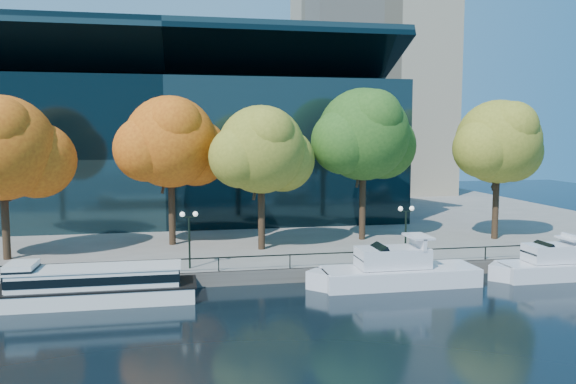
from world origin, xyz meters
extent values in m
plane|color=black|center=(0.00, 0.00, 0.00)|extent=(160.00, 160.00, 0.00)
cube|color=slate|center=(0.00, 36.50, 0.50)|extent=(90.00, 67.00, 1.00)
cube|color=#47443F|center=(0.00, 3.05, 0.50)|extent=(90.00, 0.25, 1.00)
cube|color=black|center=(0.00, 3.25, 1.95)|extent=(88.20, 0.08, 0.08)
cube|color=black|center=(0.00, 3.25, 1.45)|extent=(0.07, 0.07, 0.90)
cube|color=black|center=(-4.00, 32.00, 8.00)|extent=(50.00, 24.00, 16.00)
cube|color=black|center=(-4.00, 28.00, 17.50)|extent=(50.00, 17.14, 7.86)
cube|color=silver|center=(-8.13, 0.66, 0.50)|extent=(12.83, 3.12, 1.01)
cube|color=black|center=(-8.13, 0.66, 1.03)|extent=(13.08, 3.18, 0.11)
cube|color=silver|center=(-7.67, 0.66, 1.60)|extent=(10.01, 2.55, 1.10)
cube|color=black|center=(-7.67, 0.66, 1.65)|extent=(10.13, 2.62, 0.50)
cube|color=silver|center=(-7.67, 0.66, 2.20)|extent=(10.26, 2.68, 0.09)
cube|color=silver|center=(-11.98, 0.66, 1.88)|extent=(1.65, 2.18, 1.65)
cube|color=black|center=(-11.98, 0.66, 2.06)|extent=(1.70, 2.24, 0.64)
cube|color=silver|center=(12.27, 0.95, 0.62)|extent=(10.81, 3.09, 1.24)
cube|color=silver|center=(6.86, 0.95, 0.62)|extent=(2.37, 2.37, 1.24)
cube|color=silver|center=(12.27, 0.95, 1.26)|extent=(10.60, 3.03, 0.08)
cube|color=silver|center=(11.73, 0.95, 2.01)|extent=(4.87, 2.32, 1.34)
cube|color=black|center=(10.32, 0.95, 2.11)|extent=(2.13, 2.22, 1.69)
cube|color=silver|center=(13.57, 0.95, 2.99)|extent=(0.26, 2.41, 0.82)
cube|color=silver|center=(13.57, 0.95, 3.40)|extent=(1.44, 2.41, 0.15)
cube|color=silver|center=(24.31, 0.79, 0.58)|extent=(8.64, 2.69, 1.15)
cube|color=silver|center=(19.99, 0.79, 0.58)|extent=(2.12, 2.12, 1.15)
cube|color=silver|center=(24.31, 0.79, 1.17)|extent=(8.47, 2.63, 0.08)
cube|color=silver|center=(23.88, 0.79, 1.87)|extent=(3.89, 2.02, 1.25)
cube|color=black|center=(22.75, 0.79, 1.97)|extent=(1.76, 1.94, 1.45)
cube|color=silver|center=(25.35, 0.79, 2.78)|extent=(0.24, 2.10, 0.77)
cube|color=silver|center=(25.35, 0.79, 2.88)|extent=(1.34, 2.10, 0.14)
cylinder|color=black|center=(-15.47, 9.93, 4.36)|extent=(0.56, 0.56, 6.71)
cylinder|color=black|center=(-14.97, 10.13, 6.99)|extent=(1.10, 1.65, 3.37)
sphere|color=#AF3E0E|center=(-15.47, 9.93, 9.39)|extent=(7.82, 7.82, 7.82)
sphere|color=#AF3E0E|center=(-13.32, 11.11, 8.41)|extent=(5.87, 5.87, 5.87)
sphere|color=#AF3E0E|center=(-15.08, 8.37, 10.76)|extent=(4.69, 4.69, 4.69)
cylinder|color=black|center=(-3.30, 13.43, 4.51)|extent=(0.56, 0.56, 7.01)
cylinder|color=black|center=(-2.80, 13.63, 7.26)|extent=(1.14, 1.71, 3.51)
cylinder|color=black|center=(-3.70, 13.13, 7.01)|extent=(1.04, 1.18, 3.14)
sphere|color=#AF3E0E|center=(-3.30, 13.43, 9.76)|extent=(7.72, 7.72, 7.72)
sphere|color=#AF3E0E|center=(-1.17, 14.58, 8.80)|extent=(5.79, 5.79, 5.79)
sphere|color=#AF3E0E|center=(-5.23, 12.65, 9.18)|extent=(5.40, 5.40, 5.40)
sphere|color=#AF3E0E|center=(-2.91, 11.88, 11.11)|extent=(4.63, 4.63, 4.63)
cylinder|color=black|center=(3.94, 10.12, 4.27)|extent=(0.56, 0.56, 6.54)
cylinder|color=black|center=(4.44, 10.32, 6.84)|extent=(1.08, 1.62, 3.28)
cylinder|color=black|center=(3.54, 9.82, 6.60)|extent=(1.00, 1.12, 2.93)
sphere|color=olive|center=(3.94, 10.12, 9.17)|extent=(7.13, 7.13, 7.13)
sphere|color=olive|center=(5.90, 11.19, 8.28)|extent=(5.35, 5.35, 5.35)
sphere|color=olive|center=(2.15, 9.41, 8.64)|extent=(4.99, 4.99, 4.99)
sphere|color=olive|center=(4.29, 8.70, 10.42)|extent=(4.28, 4.28, 4.28)
cylinder|color=black|center=(13.41, 12.77, 4.75)|extent=(0.56, 0.56, 7.50)
cylinder|color=black|center=(13.91, 12.97, 7.70)|extent=(1.19, 1.80, 3.75)
cylinder|color=black|center=(13.01, 12.47, 7.43)|extent=(1.09, 1.24, 3.35)
sphere|color=#244F18|center=(13.41, 12.77, 10.38)|extent=(8.14, 8.14, 8.14)
sphere|color=#244F18|center=(15.65, 13.99, 9.36)|extent=(6.10, 6.10, 6.10)
sphere|color=#244F18|center=(11.37, 11.96, 9.77)|extent=(5.70, 5.70, 5.70)
sphere|color=#244F18|center=(13.82, 11.14, 11.80)|extent=(4.88, 4.88, 4.88)
cylinder|color=black|center=(25.27, 10.84, 4.49)|extent=(0.56, 0.56, 6.98)
cylinder|color=black|center=(25.77, 11.04, 7.23)|extent=(1.13, 1.70, 3.50)
cylinder|color=black|center=(24.87, 10.54, 6.98)|extent=(1.04, 1.18, 3.13)
sphere|color=olive|center=(25.27, 10.84, 9.72)|extent=(7.42, 7.42, 7.42)
sphere|color=olive|center=(27.31, 11.95, 8.80)|extent=(5.56, 5.56, 5.56)
sphere|color=olive|center=(23.41, 10.10, 9.17)|extent=(5.19, 5.19, 5.19)
sphere|color=olive|center=(25.64, 9.36, 11.02)|extent=(4.45, 4.45, 4.45)
cylinder|color=black|center=(-1.94, 4.50, 2.80)|extent=(0.14, 0.14, 3.60)
cube|color=black|center=(-1.94, 4.50, 4.65)|extent=(0.90, 0.06, 0.06)
sphere|color=white|center=(-2.39, 4.50, 4.85)|extent=(0.36, 0.36, 0.36)
sphere|color=white|center=(-1.49, 4.50, 4.85)|extent=(0.36, 0.36, 0.36)
cylinder|color=black|center=(14.12, 4.50, 2.80)|extent=(0.14, 0.14, 3.60)
cube|color=black|center=(14.12, 4.50, 4.65)|extent=(0.90, 0.06, 0.06)
sphere|color=white|center=(13.67, 4.50, 4.85)|extent=(0.36, 0.36, 0.36)
sphere|color=white|center=(14.57, 4.50, 4.85)|extent=(0.36, 0.36, 0.36)
camera|label=1|loc=(-2.25, -34.85, 10.43)|focal=35.00mm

